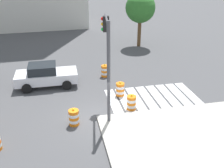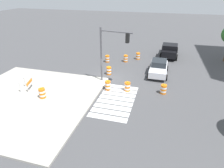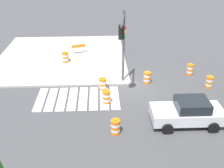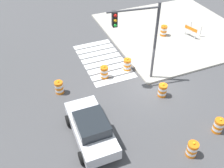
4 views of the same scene
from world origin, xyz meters
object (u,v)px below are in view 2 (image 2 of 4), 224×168
at_px(traffic_barrel_near_corner, 108,85).
at_px(pickup_truck, 170,50).
at_px(traffic_barrel_far_curb, 138,56).
at_px(construction_barricade, 28,84).
at_px(traffic_barrel_median_near, 164,89).
at_px(traffic_barrel_opposite_curb, 109,71).
at_px(sports_car, 159,68).
at_px(traffic_barrel_lane_center, 126,58).
at_px(traffic_barrel_median_far, 127,87).
at_px(traffic_barrel_crosswalk_end, 107,59).
at_px(traffic_barrel_on_sidewalk, 42,93).
at_px(traffic_light_pole, 112,47).

bearing_deg(traffic_barrel_near_corner, pickup_truck, 154.59).
height_order(traffic_barrel_near_corner, traffic_barrel_far_curb, same).
bearing_deg(construction_barricade, traffic_barrel_median_near, 102.88).
bearing_deg(traffic_barrel_opposite_curb, sports_car, 105.88).
distance_m(pickup_truck, traffic_barrel_lane_center, 6.72).
bearing_deg(traffic_barrel_median_far, traffic_barrel_crosswalk_end, -149.64).
height_order(traffic_barrel_on_sidewalk, construction_barricade, traffic_barrel_on_sidewalk).
relative_size(pickup_truck, traffic_barrel_median_far, 5.12).
bearing_deg(traffic_barrel_opposite_curb, traffic_barrel_lane_center, 167.79).
bearing_deg(traffic_barrel_crosswalk_end, pickup_truck, 119.78).
distance_m(traffic_barrel_median_near, traffic_barrel_opposite_curb, 6.83).
xyz_separation_m(traffic_barrel_crosswalk_end, traffic_barrel_on_sidewalk, (10.62, -2.85, 0.15)).
bearing_deg(sports_car, traffic_barrel_crosswalk_end, -108.58).
distance_m(traffic_barrel_crosswalk_end, traffic_barrel_far_curb, 4.35).
bearing_deg(traffic_barrel_median_near, traffic_barrel_far_curb, -157.01).
xyz_separation_m(traffic_barrel_near_corner, traffic_barrel_median_near, (-0.64, 5.28, 0.00)).
xyz_separation_m(traffic_barrel_near_corner, traffic_barrel_opposite_curb, (-3.51, -0.91, 0.00)).
bearing_deg(traffic_barrel_opposite_curb, traffic_barrel_far_curb, 158.00).
relative_size(traffic_barrel_far_curb, traffic_barrel_opposite_curb, 1.00).
relative_size(traffic_barrel_crosswalk_end, traffic_barrel_median_near, 1.00).
relative_size(pickup_truck, traffic_barrel_median_near, 5.12).
xyz_separation_m(traffic_barrel_far_curb, traffic_barrel_lane_center, (1.42, -1.44, 0.00)).
height_order(traffic_barrel_crosswalk_end, traffic_barrel_on_sidewalk, traffic_barrel_on_sidewalk).
distance_m(sports_car, traffic_barrel_on_sidewalk, 12.74).
height_order(traffic_barrel_crosswalk_end, traffic_barrel_median_near, same).
xyz_separation_m(sports_car, construction_barricade, (7.30, -11.85, -0.09)).
bearing_deg(traffic_barrel_opposite_curb, construction_barricade, -48.09).
bearing_deg(traffic_barrel_on_sidewalk, traffic_light_pole, 132.95).
bearing_deg(traffic_barrel_median_far, traffic_barrel_opposite_curb, -139.27).
xyz_separation_m(traffic_barrel_near_corner, traffic_light_pole, (-1.46, -0.01, 3.46)).
height_order(traffic_barrel_far_curb, traffic_barrel_opposite_curb, same).
height_order(pickup_truck, traffic_barrel_far_curb, pickup_truck).
relative_size(sports_car, traffic_barrel_opposite_curb, 4.23).
height_order(sports_car, pickup_truck, pickup_truck).
relative_size(traffic_barrel_on_sidewalk, construction_barricade, 0.73).
xyz_separation_m(traffic_barrel_median_near, traffic_barrel_far_curb, (-8.88, -3.77, 0.00)).
bearing_deg(traffic_barrel_median_far, traffic_barrel_median_near, 96.88).
relative_size(sports_car, pickup_truck, 0.83).
relative_size(sports_car, traffic_barrel_median_near, 4.23).
bearing_deg(traffic_barrel_median_far, traffic_barrel_far_curb, -177.57).
distance_m(traffic_barrel_near_corner, traffic_barrel_opposite_curb, 3.63).
bearing_deg(pickup_truck, traffic_barrel_far_curb, -60.53).
bearing_deg(traffic_barrel_on_sidewalk, traffic_barrel_median_near, 110.71).
height_order(traffic_barrel_median_far, construction_barricade, construction_barricade).
relative_size(traffic_barrel_crosswalk_end, construction_barricade, 0.73).
relative_size(traffic_barrel_crosswalk_end, traffic_barrel_on_sidewalk, 1.00).
xyz_separation_m(traffic_barrel_median_far, traffic_barrel_on_sidewalk, (3.52, -7.01, 0.15)).
xyz_separation_m(pickup_truck, traffic_barrel_near_corner, (11.84, -5.63, -0.52)).
height_order(sports_car, traffic_barrel_median_far, sports_car).
bearing_deg(traffic_light_pole, traffic_barrel_median_near, 81.19).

